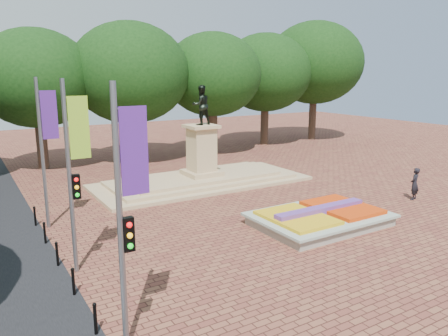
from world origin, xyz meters
name	(u,v)px	position (x,y,z in m)	size (l,w,h in m)	color
ground	(277,217)	(0.00, 0.00, 0.00)	(90.00, 90.00, 0.00)	brown
flower_bed	(320,217)	(1.03, -2.00, 0.38)	(6.30, 4.30, 0.91)	gray
monument	(202,171)	(0.00, 8.00, 0.88)	(14.00, 6.00, 6.40)	tan
tree_row_back	(169,79)	(2.33, 18.00, 6.67)	(44.80, 8.80, 10.43)	#3B2A20
banner_poles	(75,170)	(-10.08, -1.31, 3.88)	(0.88, 11.17, 7.00)	slate
bollard_row	(65,266)	(-10.70, -1.50, 0.53)	(0.12, 13.12, 0.98)	black
pedestrian	(415,184)	(8.64, -1.66, 0.94)	(0.68, 0.45, 1.87)	black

